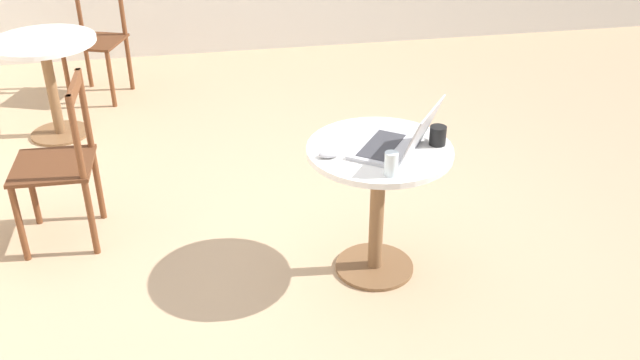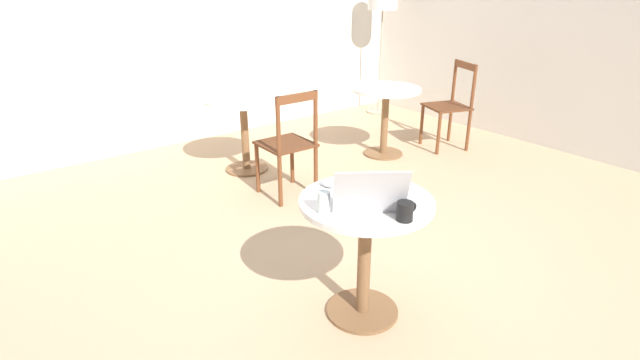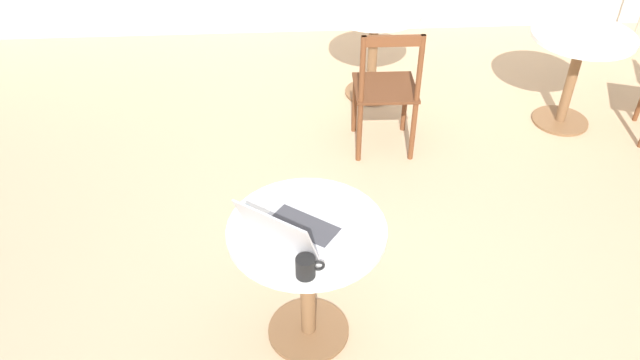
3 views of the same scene
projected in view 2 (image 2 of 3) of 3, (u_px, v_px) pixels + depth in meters
The scene contains 13 objects.
ground_plane at pixel (369, 264), 3.34m from camera, with size 16.00×16.00×0.00m, color tan.
wall_back at pixel (160, 19), 5.16m from camera, with size 9.40×0.06×2.70m.
wall_side at pixel (627, 25), 4.65m from camera, with size 0.06×9.40×2.70m.
cafe_table_near at pixel (365, 229), 2.67m from camera, with size 0.71×0.71×0.72m.
cafe_table_mid at pixel (386, 105), 5.13m from camera, with size 0.71×0.71×0.72m.
cafe_table_far at pixel (244, 117), 4.72m from camera, with size 0.71×0.71×0.72m.
chair_mid_right at pixel (450, 106), 5.39m from camera, with size 0.53×0.53×0.93m.
chair_far_front at pixel (289, 145), 4.19m from camera, with size 0.42×0.42×0.93m.
floor_lamp at pixel (383, 5), 6.38m from camera, with size 0.38×0.38×1.63m.
laptop at pixel (367, 197), 2.50m from camera, with size 0.50×0.49×0.26m.
mouse at pixel (327, 184), 2.75m from camera, with size 0.06×0.10×0.03m.
mug at pixel (405, 211), 2.37m from camera, with size 0.12×0.08×0.09m.
drinking_glass at pixel (324, 202), 2.44m from camera, with size 0.06×0.06×0.11m.
Camera 2 is at (-2.02, -2.05, 1.82)m, focal length 28.00 mm.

